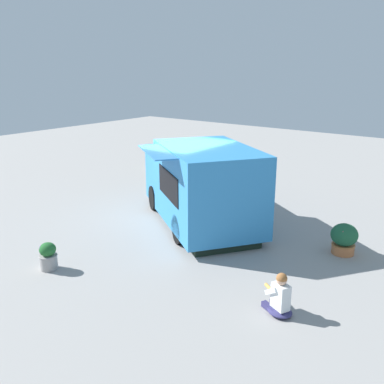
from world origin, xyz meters
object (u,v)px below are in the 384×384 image
at_px(food_truck, 200,186).
at_px(planter_flowering_near, 344,238).
at_px(person_customer, 279,298).
at_px(planter_flowering_side, 159,160).
at_px(planter_flowering_far, 48,256).

relative_size(food_truck, planter_flowering_near, 6.89).
relative_size(food_truck, person_customer, 6.30).
distance_m(person_customer, planter_flowering_near, 3.47).
distance_m(food_truck, planter_flowering_side, 7.34).
relative_size(planter_flowering_near, planter_flowering_far, 1.19).
bearing_deg(food_truck, planter_flowering_side, -38.25).
bearing_deg(person_customer, food_truck, -36.22).
bearing_deg(planter_flowering_near, person_customer, 89.66).
height_order(food_truck, planter_flowering_far, food_truck).
bearing_deg(planter_flowering_side, planter_flowering_far, 117.72).
height_order(food_truck, planter_flowering_near, food_truck).
distance_m(person_customer, planter_flowering_far, 5.30).
relative_size(planter_flowering_far, planter_flowering_side, 0.78).
bearing_deg(person_customer, planter_flowering_side, -37.41).
xyz_separation_m(person_customer, planter_flowering_side, (9.85, -7.54, 0.09)).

